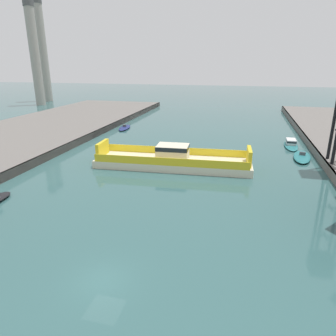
# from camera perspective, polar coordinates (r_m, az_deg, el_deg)

# --- Properties ---
(ground_plane) EXTENTS (400.00, 400.00, 0.00)m
(ground_plane) POSITION_cam_1_polar(r_m,az_deg,el_deg) (23.50, -12.02, -19.76)
(ground_plane) COLOR #335B5B
(chain_ferry) EXTENTS (22.89, 7.17, 3.30)m
(chain_ferry) POSITION_cam_1_polar(r_m,az_deg,el_deg) (45.10, 0.87, 1.48)
(chain_ferry) COLOR beige
(chain_ferry) RESTS_ON ground
(moored_boat_near_left) EXTENTS (3.62, 7.94, 1.06)m
(moored_boat_near_left) POSITION_cam_1_polar(r_m,az_deg,el_deg) (53.77, 23.55, 1.94)
(moored_boat_near_left) COLOR #237075
(moored_boat_near_left) RESTS_ON ground
(moored_boat_mid_left) EXTENTS (2.99, 7.13, 0.98)m
(moored_boat_mid_left) POSITION_cam_1_polar(r_m,az_deg,el_deg) (72.78, -8.04, 7.40)
(moored_boat_mid_left) COLOR navy
(moored_boat_mid_left) RESTS_ON ground
(moored_boat_mid_right) EXTENTS (2.55, 8.06, 1.25)m
(moored_boat_mid_right) POSITION_cam_1_polar(r_m,az_deg,el_deg) (60.93, 21.79, 4.19)
(moored_boat_mid_right) COLOR #237075
(moored_boat_mid_right) RESTS_ON ground
(smokestack_distant_a) EXTENTS (3.52, 3.52, 34.26)m
(smokestack_distant_a) POSITION_cam_1_polar(r_m,az_deg,el_deg) (122.68, -23.49, 19.14)
(smokestack_distant_a) COLOR #9E998E
(smokestack_distant_a) RESTS_ON ground
(smokestack_distant_b) EXTENTS (3.71, 3.71, 36.99)m
(smokestack_distant_b) POSITION_cam_1_polar(r_m,az_deg,el_deg) (134.26, -22.25, 19.74)
(smokestack_distant_b) COLOR #9E998E
(smokestack_distant_b) RESTS_ON ground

